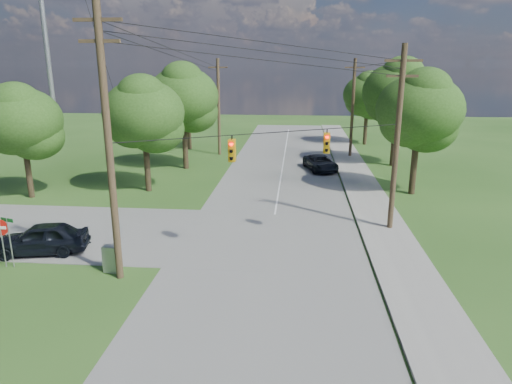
# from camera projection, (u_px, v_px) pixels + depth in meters

# --- Properties ---
(ground) EXTENTS (140.00, 140.00, 0.00)m
(ground) POSITION_uv_depth(u_px,v_px,m) (218.00, 286.00, 20.10)
(ground) COLOR #284D19
(ground) RESTS_ON ground
(main_road) EXTENTS (10.00, 100.00, 0.03)m
(main_road) POSITION_uv_depth(u_px,v_px,m) (270.00, 244.00, 24.71)
(main_road) COLOR gray
(main_road) RESTS_ON ground
(sidewalk_east) EXTENTS (2.60, 100.00, 0.12)m
(sidewalk_east) POSITION_uv_depth(u_px,v_px,m) (396.00, 248.00, 24.11)
(sidewalk_east) COLOR #99988F
(sidewalk_east) RESTS_ON ground
(pole_sw) EXTENTS (2.00, 0.32, 12.00)m
(pole_sw) POSITION_uv_depth(u_px,v_px,m) (108.00, 143.00, 19.20)
(pole_sw) COLOR brown
(pole_sw) RESTS_ON ground
(pole_ne) EXTENTS (2.00, 0.32, 10.50)m
(pole_ne) POSITION_uv_depth(u_px,v_px,m) (397.00, 137.00, 25.51)
(pole_ne) COLOR brown
(pole_ne) RESTS_ON ground
(pole_north_e) EXTENTS (2.00, 0.32, 10.00)m
(pole_north_e) POSITION_uv_depth(u_px,v_px,m) (353.00, 108.00, 46.69)
(pole_north_e) COLOR brown
(pole_north_e) RESTS_ON ground
(pole_north_w) EXTENTS (2.00, 0.32, 10.00)m
(pole_north_w) POSITION_uv_depth(u_px,v_px,m) (219.00, 106.00, 47.91)
(pole_north_w) COLOR brown
(pole_north_w) RESTS_ON ground
(power_lines) EXTENTS (13.93, 29.62, 4.93)m
(power_lines) POSITION_uv_depth(u_px,v_px,m) (270.00, 68.00, 28.56)
(power_lines) COLOR black
(power_lines) RESTS_ON ground
(traffic_signals) EXTENTS (4.91, 3.27, 1.05)m
(traffic_signals) POSITION_uv_depth(u_px,v_px,m) (281.00, 146.00, 22.63)
(traffic_signals) COLOR #C9930B
(traffic_signals) RESTS_ON ground
(tree_w_near) EXTENTS (6.00, 6.00, 8.40)m
(tree_w_near) POSITION_uv_depth(u_px,v_px,m) (144.00, 113.00, 33.58)
(tree_w_near) COLOR #443522
(tree_w_near) RESTS_ON ground
(tree_w_mid) EXTENTS (6.40, 6.40, 9.22)m
(tree_w_mid) POSITION_uv_depth(u_px,v_px,m) (183.00, 97.00, 40.98)
(tree_w_mid) COLOR #443522
(tree_w_mid) RESTS_ON ground
(tree_w_far) EXTENTS (6.00, 6.00, 8.73)m
(tree_w_far) POSITION_uv_depth(u_px,v_px,m) (188.00, 94.00, 50.83)
(tree_w_far) COLOR #443522
(tree_w_far) RESTS_ON ground
(tree_e_near) EXTENTS (6.20, 6.20, 8.81)m
(tree_e_near) POSITION_uv_depth(u_px,v_px,m) (419.00, 110.00, 32.69)
(tree_e_near) COLOR #443522
(tree_e_near) RESTS_ON ground
(tree_e_mid) EXTENTS (6.60, 6.60, 9.64)m
(tree_e_mid) POSITION_uv_depth(u_px,v_px,m) (398.00, 92.00, 42.06)
(tree_e_mid) COLOR #443522
(tree_e_mid) RESTS_ON ground
(tree_e_far) EXTENTS (5.80, 5.80, 8.32)m
(tree_e_far) POSITION_uv_depth(u_px,v_px,m) (368.00, 95.00, 53.92)
(tree_e_far) COLOR #443522
(tree_e_far) RESTS_ON ground
(tree_cross_n) EXTENTS (5.60, 5.60, 7.91)m
(tree_cross_n) POSITION_uv_depth(u_px,v_px,m) (21.00, 121.00, 31.97)
(tree_cross_n) COLOR #443522
(tree_cross_n) RESTS_ON ground
(car_cross_dark) EXTENTS (4.97, 2.89, 1.59)m
(car_cross_dark) POSITION_uv_depth(u_px,v_px,m) (41.00, 238.00, 23.31)
(car_cross_dark) COLOR black
(car_cross_dark) RESTS_ON cross_road
(car_main_north) EXTENTS (3.43, 5.31, 1.36)m
(car_main_north) POSITION_uv_depth(u_px,v_px,m) (321.00, 163.00, 41.65)
(car_main_north) COLOR black
(car_main_north) RESTS_ON main_road
(control_cabinet) EXTENTS (0.76, 0.59, 1.29)m
(control_cabinet) POSITION_uv_depth(u_px,v_px,m) (112.00, 259.00, 21.34)
(control_cabinet) COLOR gray
(control_cabinet) RESTS_ON ground
(do_not_enter_sign) EXTENTS (0.80, 0.11, 2.41)m
(do_not_enter_sign) POSITION_uv_depth(u_px,v_px,m) (1.00, 233.00, 21.50)
(do_not_enter_sign) COLOR gray
(do_not_enter_sign) RESTS_ON ground
(street_name_sign) EXTENTS (0.73, 0.25, 2.50)m
(street_name_sign) POSITION_uv_depth(u_px,v_px,m) (9.00, 236.00, 21.50)
(street_name_sign) COLOR gray
(street_name_sign) RESTS_ON ground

